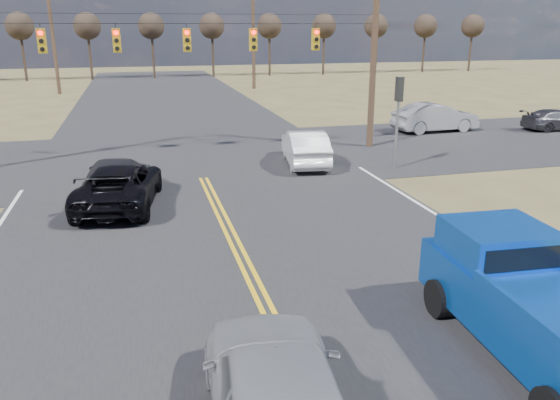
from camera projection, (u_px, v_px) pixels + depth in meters
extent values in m
plane|color=brown|center=(307.00, 393.00, 9.18)|extent=(160.00, 160.00, 0.00)
cube|color=#28282B|center=(218.00, 209.00, 18.40)|extent=(14.00, 120.00, 0.02)
cube|color=#28282B|center=(193.00, 157.00, 25.76)|extent=(120.00, 12.00, 0.02)
cylinder|color=#473323|center=(374.00, 45.00, 26.43)|extent=(0.32, 0.32, 10.00)
cylinder|color=black|center=(186.00, 23.00, 23.94)|extent=(18.00, 0.02, 0.02)
cylinder|color=black|center=(186.00, 14.00, 23.82)|extent=(18.00, 0.02, 0.02)
cube|color=#B28C14|center=(42.00, 41.00, 22.69)|extent=(0.34, 0.24, 1.00)
cylinder|color=#FF0C05|center=(40.00, 33.00, 22.47)|extent=(0.20, 0.06, 0.20)
cylinder|color=black|center=(41.00, 41.00, 22.57)|extent=(0.20, 0.06, 0.20)
cylinder|color=black|center=(42.00, 49.00, 22.67)|extent=(0.20, 0.06, 0.20)
cube|color=black|center=(40.00, 30.00, 22.40)|extent=(0.24, 0.14, 0.03)
cube|color=#B28C14|center=(117.00, 41.00, 23.42)|extent=(0.34, 0.24, 1.00)
cylinder|color=#FF0C05|center=(116.00, 33.00, 23.19)|extent=(0.20, 0.06, 0.20)
cylinder|color=black|center=(117.00, 41.00, 23.29)|extent=(0.20, 0.06, 0.20)
cylinder|color=black|center=(117.00, 49.00, 23.39)|extent=(0.20, 0.06, 0.20)
cube|color=black|center=(116.00, 30.00, 23.13)|extent=(0.24, 0.14, 0.03)
cube|color=#B28C14|center=(187.00, 40.00, 24.15)|extent=(0.34, 0.24, 1.00)
cylinder|color=#FF0C05|center=(187.00, 32.00, 23.92)|extent=(0.20, 0.06, 0.20)
cylinder|color=black|center=(187.00, 40.00, 24.02)|extent=(0.20, 0.06, 0.20)
cylinder|color=black|center=(188.00, 48.00, 24.12)|extent=(0.20, 0.06, 0.20)
cube|color=black|center=(187.00, 30.00, 23.86)|extent=(0.24, 0.14, 0.03)
cube|color=#B28C14|center=(253.00, 40.00, 24.88)|extent=(0.34, 0.24, 1.00)
cylinder|color=#FF0C05|center=(254.00, 32.00, 24.65)|extent=(0.20, 0.06, 0.20)
cylinder|color=black|center=(254.00, 40.00, 24.75)|extent=(0.20, 0.06, 0.20)
cylinder|color=black|center=(254.00, 47.00, 24.85)|extent=(0.20, 0.06, 0.20)
cube|color=black|center=(254.00, 30.00, 24.59)|extent=(0.24, 0.14, 0.03)
cube|color=#B28C14|center=(316.00, 39.00, 25.61)|extent=(0.34, 0.24, 1.00)
cylinder|color=#FF0C05|center=(317.00, 32.00, 25.38)|extent=(0.20, 0.06, 0.20)
cylinder|color=black|center=(317.00, 39.00, 25.48)|extent=(0.20, 0.06, 0.20)
cylinder|color=black|center=(316.00, 47.00, 25.58)|extent=(0.20, 0.06, 0.20)
cube|color=black|center=(317.00, 29.00, 25.32)|extent=(0.24, 0.14, 0.03)
cylinder|color=slate|center=(397.00, 132.00, 23.12)|extent=(0.12, 0.12, 3.20)
cube|color=black|center=(399.00, 89.00, 22.57)|extent=(0.24, 0.34, 1.00)
cylinder|color=#473323|center=(53.00, 37.00, 47.85)|extent=(0.32, 0.32, 10.00)
cylinder|color=#473323|center=(253.00, 36.00, 52.22)|extent=(0.32, 0.32, 10.00)
cylinder|color=#33261C|center=(24.00, 56.00, 60.22)|extent=(0.28, 0.28, 5.50)
sphere|color=#2D231C|center=(19.00, 26.00, 59.26)|extent=(3.00, 3.00, 3.00)
cylinder|color=#33261C|center=(90.00, 55.00, 61.91)|extent=(0.28, 0.28, 5.50)
sphere|color=#2D231C|center=(87.00, 26.00, 60.96)|extent=(3.00, 3.00, 3.00)
cylinder|color=#33261C|center=(153.00, 54.00, 63.61)|extent=(0.28, 0.28, 5.50)
sphere|color=#2D231C|center=(151.00, 26.00, 62.65)|extent=(3.00, 3.00, 3.00)
cylinder|color=#33261C|center=(213.00, 53.00, 65.31)|extent=(0.28, 0.28, 5.50)
sphere|color=#2D231C|center=(212.00, 26.00, 64.35)|extent=(3.00, 3.00, 3.00)
cylinder|color=#33261C|center=(270.00, 53.00, 67.01)|extent=(0.28, 0.28, 5.50)
sphere|color=#2D231C|center=(269.00, 26.00, 66.05)|extent=(3.00, 3.00, 3.00)
cylinder|color=#33261C|center=(323.00, 52.00, 68.71)|extent=(0.28, 0.28, 5.50)
sphere|color=#2D231C|center=(324.00, 26.00, 67.75)|extent=(3.00, 3.00, 3.00)
cylinder|color=#33261C|center=(375.00, 51.00, 70.41)|extent=(0.28, 0.28, 5.50)
sphere|color=#2D231C|center=(376.00, 26.00, 69.45)|extent=(3.00, 3.00, 3.00)
cylinder|color=#33261C|center=(424.00, 51.00, 72.10)|extent=(0.28, 0.28, 5.50)
sphere|color=#2D231C|center=(426.00, 26.00, 71.14)|extent=(3.00, 3.00, 3.00)
cylinder|color=#33261C|center=(470.00, 50.00, 73.80)|extent=(0.28, 0.28, 5.50)
sphere|color=#2D231C|center=(473.00, 26.00, 72.84)|extent=(3.00, 3.00, 3.00)
cylinder|color=black|center=(439.00, 298.00, 11.52)|extent=(0.37, 0.83, 0.81)
cylinder|color=black|center=(521.00, 290.00, 11.88)|extent=(0.37, 0.83, 0.81)
cube|color=#104DB4|center=(539.00, 315.00, 9.84)|extent=(2.36, 5.61, 1.02)
cube|color=#104DB4|center=(498.00, 242.00, 10.96)|extent=(1.98, 1.84, 0.73)
cube|color=black|center=(524.00, 259.00, 10.17)|extent=(1.63, 0.16, 0.46)
cube|color=#104DB4|center=(533.00, 321.00, 8.47)|extent=(0.30, 3.36, 0.20)
imported|color=#B3B6BC|center=(278.00, 400.00, 7.67)|extent=(2.61, 5.31, 1.74)
imported|color=black|center=(119.00, 185.00, 18.54)|extent=(3.22, 5.55, 1.45)
imported|color=white|center=(305.00, 147.00, 24.17)|extent=(2.32, 4.86, 1.54)
imported|color=#2E2E32|center=(116.00, 178.00, 19.42)|extent=(2.68, 5.20, 1.44)
imported|color=#98999F|center=(435.00, 118.00, 31.67)|extent=(2.04, 5.10, 1.65)
imported|color=#35353A|center=(556.00, 120.00, 32.24)|extent=(1.73, 4.21, 1.22)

